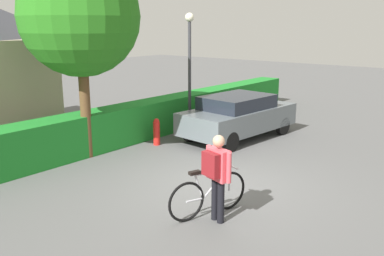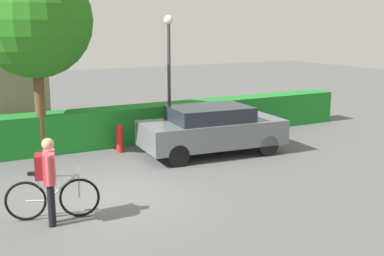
{
  "view_description": "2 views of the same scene",
  "coord_description": "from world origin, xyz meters",
  "px_view_note": "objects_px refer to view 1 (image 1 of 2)",
  "views": [
    {
      "loc": [
        -7.3,
        -5.22,
        3.52
      ],
      "look_at": [
        0.05,
        0.79,
        1.19
      ],
      "focal_mm": 39.51,
      "sensor_mm": 36.0,
      "label": 1
    },
    {
      "loc": [
        -3.3,
        -9.78,
        3.61
      ],
      "look_at": [
        2.34,
        0.54,
        1.14
      ],
      "focal_mm": 46.27,
      "sensor_mm": 36.0,
      "label": 2
    }
  ],
  "objects_px": {
    "person_rider": "(217,170)",
    "fire_hydrant": "(157,131)",
    "parked_car_near": "(238,115)",
    "bicycle": "(208,195)",
    "tree_kerbside": "(80,17)",
    "street_lamp": "(190,56)"
  },
  "relations": [
    {
      "from": "bicycle",
      "to": "fire_hydrant",
      "type": "height_order",
      "value": "bicycle"
    },
    {
      "from": "bicycle",
      "to": "person_rider",
      "type": "xyz_separation_m",
      "value": [
        -0.12,
        -0.27,
        0.58
      ]
    },
    {
      "from": "parked_car_near",
      "to": "person_rider",
      "type": "height_order",
      "value": "person_rider"
    },
    {
      "from": "bicycle",
      "to": "tree_kerbside",
      "type": "relative_size",
      "value": 0.32
    },
    {
      "from": "parked_car_near",
      "to": "fire_hydrant",
      "type": "bearing_deg",
      "value": 146.63
    },
    {
      "from": "bicycle",
      "to": "fire_hydrant",
      "type": "bearing_deg",
      "value": 55.1
    },
    {
      "from": "parked_car_near",
      "to": "street_lamp",
      "type": "height_order",
      "value": "street_lamp"
    },
    {
      "from": "street_lamp",
      "to": "fire_hydrant",
      "type": "relative_size",
      "value": 4.79
    },
    {
      "from": "street_lamp",
      "to": "tree_kerbside",
      "type": "relative_size",
      "value": 0.74
    },
    {
      "from": "bicycle",
      "to": "street_lamp",
      "type": "xyz_separation_m",
      "value": [
        4.48,
        4.16,
        2.13
      ]
    },
    {
      "from": "parked_car_near",
      "to": "tree_kerbside",
      "type": "relative_size",
      "value": 0.79
    },
    {
      "from": "street_lamp",
      "to": "bicycle",
      "type": "bearing_deg",
      "value": -137.16
    },
    {
      "from": "fire_hydrant",
      "to": "parked_car_near",
      "type": "bearing_deg",
      "value": -33.37
    },
    {
      "from": "person_rider",
      "to": "tree_kerbside",
      "type": "height_order",
      "value": "tree_kerbside"
    },
    {
      "from": "person_rider",
      "to": "fire_hydrant",
      "type": "height_order",
      "value": "person_rider"
    },
    {
      "from": "bicycle",
      "to": "person_rider",
      "type": "bearing_deg",
      "value": -114.19
    },
    {
      "from": "parked_car_near",
      "to": "person_rider",
      "type": "bearing_deg",
      "value": -150.53
    },
    {
      "from": "person_rider",
      "to": "fire_hydrant",
      "type": "relative_size",
      "value": 2.02
    },
    {
      "from": "parked_car_near",
      "to": "bicycle",
      "type": "distance_m",
      "value": 5.73
    },
    {
      "from": "parked_car_near",
      "to": "tree_kerbside",
      "type": "height_order",
      "value": "tree_kerbside"
    },
    {
      "from": "person_rider",
      "to": "fire_hydrant",
      "type": "xyz_separation_m",
      "value": [
        2.99,
        4.38,
        -0.58
      ]
    },
    {
      "from": "person_rider",
      "to": "tree_kerbside",
      "type": "relative_size",
      "value": 0.31
    }
  ]
}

